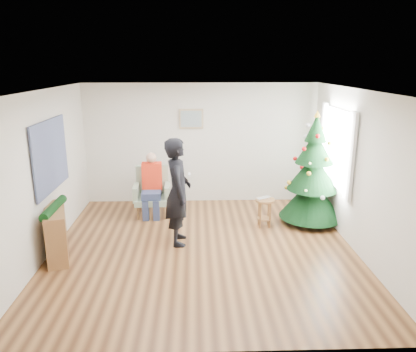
{
  "coord_description": "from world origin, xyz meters",
  "views": [
    {
      "loc": [
        -0.12,
        -6.18,
        2.99
      ],
      "look_at": [
        0.1,
        0.6,
        1.1
      ],
      "focal_mm": 35.0,
      "sensor_mm": 36.0,
      "label": 1
    }
  ],
  "objects_px": {
    "armchair": "(152,198)",
    "standing_man": "(178,192)",
    "stool": "(265,213)",
    "console": "(56,233)",
    "christmas_tree": "(313,174)"
  },
  "relations": [
    {
      "from": "christmas_tree",
      "to": "armchair",
      "type": "bearing_deg",
      "value": 170.34
    },
    {
      "from": "armchair",
      "to": "standing_man",
      "type": "height_order",
      "value": "standing_man"
    },
    {
      "from": "stool",
      "to": "standing_man",
      "type": "bearing_deg",
      "value": -157.84
    },
    {
      "from": "armchair",
      "to": "stool",
      "type": "bearing_deg",
      "value": -20.49
    },
    {
      "from": "christmas_tree",
      "to": "standing_man",
      "type": "relative_size",
      "value": 1.19
    },
    {
      "from": "christmas_tree",
      "to": "standing_man",
      "type": "distance_m",
      "value": 2.66
    },
    {
      "from": "stool",
      "to": "console",
      "type": "xyz_separation_m",
      "value": [
        -3.51,
        -1.11,
        0.12
      ]
    },
    {
      "from": "christmas_tree",
      "to": "stool",
      "type": "bearing_deg",
      "value": -168.01
    },
    {
      "from": "armchair",
      "to": "console",
      "type": "height_order",
      "value": "armchair"
    },
    {
      "from": "stool",
      "to": "standing_man",
      "type": "distance_m",
      "value": 1.83
    },
    {
      "from": "christmas_tree",
      "to": "stool",
      "type": "height_order",
      "value": "christmas_tree"
    },
    {
      "from": "stool",
      "to": "console",
      "type": "relative_size",
      "value": 0.55
    },
    {
      "from": "christmas_tree",
      "to": "standing_man",
      "type": "xyz_separation_m",
      "value": [
        -2.52,
        -0.85,
        -0.06
      ]
    },
    {
      "from": "christmas_tree",
      "to": "console",
      "type": "xyz_separation_m",
      "value": [
        -4.44,
        -1.31,
        -0.58
      ]
    },
    {
      "from": "armchair",
      "to": "standing_man",
      "type": "distance_m",
      "value": 1.59
    }
  ]
}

